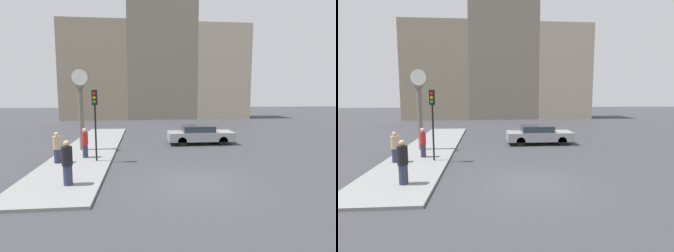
% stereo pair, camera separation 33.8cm
% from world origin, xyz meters
% --- Properties ---
extents(ground_plane, '(120.00, 120.00, 0.00)m').
position_xyz_m(ground_plane, '(0.00, 0.00, 0.00)').
color(ground_plane, '#38383D').
extents(sidewalk_corner, '(3.34, 18.35, 0.11)m').
position_xyz_m(sidewalk_corner, '(-5.50, 7.17, 0.06)').
color(sidewalk_corner, gray).
rests_on(sidewalk_corner, ground_plane).
extents(building_row, '(26.51, 5.00, 18.75)m').
position_xyz_m(building_row, '(0.07, 28.68, 7.88)').
color(building_row, gray).
rests_on(building_row, ground_plane).
extents(sedan_car, '(4.65, 1.80, 1.33)m').
position_xyz_m(sedan_car, '(1.94, 8.34, 0.69)').
color(sedan_car, '#9E9EA3').
rests_on(sedan_car, ground_plane).
extents(traffic_light_near, '(0.26, 0.24, 3.67)m').
position_xyz_m(traffic_light_near, '(-4.58, 3.71, 2.75)').
color(traffic_light_near, black).
rests_on(traffic_light_near, sidewalk_corner).
extents(street_clock, '(1.06, 0.38, 5.01)m').
position_xyz_m(street_clock, '(-5.92, 6.59, 2.69)').
color(street_clock, '#666056').
rests_on(street_clock, sidewalk_corner).
extents(pedestrian_black_jacket, '(0.40, 0.40, 1.73)m').
position_xyz_m(pedestrian_black_jacket, '(-5.04, 0.09, 0.97)').
color(pedestrian_black_jacket, '#2D334C').
rests_on(pedestrian_black_jacket, sidewalk_corner).
extents(pedestrian_red_top, '(0.33, 0.33, 1.62)m').
position_xyz_m(pedestrian_red_top, '(-5.31, 4.49, 0.93)').
color(pedestrian_red_top, '#2D334C').
rests_on(pedestrian_red_top, sidewalk_corner).
extents(pedestrian_tan_coat, '(0.40, 0.40, 1.58)m').
position_xyz_m(pedestrian_tan_coat, '(-6.46, 3.48, 0.89)').
color(pedestrian_tan_coat, '#2D334C').
rests_on(pedestrian_tan_coat, sidewalk_corner).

